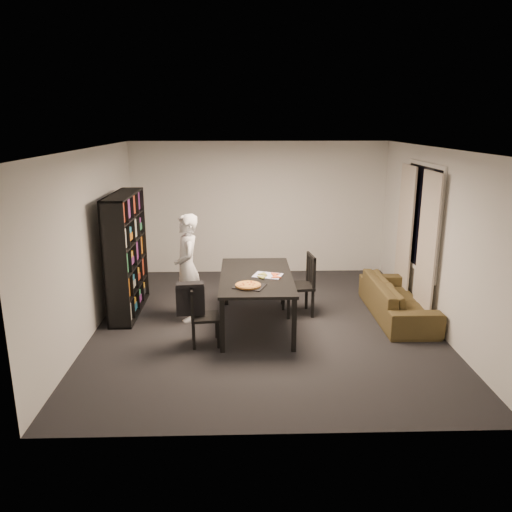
{
  "coord_description": "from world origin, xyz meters",
  "views": [
    {
      "loc": [
        -0.35,
        -7.0,
        2.96
      ],
      "look_at": [
        -0.14,
        0.06,
        1.05
      ],
      "focal_mm": 35.0,
      "sensor_mm": 36.0,
      "label": 1
    }
  ],
  "objects_px": {
    "chair_right": "(304,280)",
    "sofa": "(398,299)",
    "bookshelf": "(126,254)",
    "pepperoni_pizza": "(248,285)",
    "baking_tray": "(249,286)",
    "person": "(187,268)",
    "dining_table": "(256,280)",
    "chair_left": "(199,312)"
  },
  "relations": [
    {
      "from": "dining_table",
      "to": "chair_left",
      "type": "bearing_deg",
      "value": -141.46
    },
    {
      "from": "chair_left",
      "to": "pepperoni_pizza",
      "type": "bearing_deg",
      "value": -88.55
    },
    {
      "from": "baking_tray",
      "to": "sofa",
      "type": "bearing_deg",
      "value": 19.26
    },
    {
      "from": "chair_left",
      "to": "baking_tray",
      "type": "height_order",
      "value": "chair_left"
    },
    {
      "from": "pepperoni_pizza",
      "to": "sofa",
      "type": "xyz_separation_m",
      "value": [
        2.34,
        0.82,
        -0.53
      ]
    },
    {
      "from": "sofa",
      "to": "bookshelf",
      "type": "bearing_deg",
      "value": 85.33
    },
    {
      "from": "chair_right",
      "to": "pepperoni_pizza",
      "type": "relative_size",
      "value": 2.76
    },
    {
      "from": "baking_tray",
      "to": "dining_table",
      "type": "bearing_deg",
      "value": 78.22
    },
    {
      "from": "bookshelf",
      "to": "person",
      "type": "distance_m",
      "value": 1.05
    },
    {
      "from": "bookshelf",
      "to": "baking_tray",
      "type": "height_order",
      "value": "bookshelf"
    },
    {
      "from": "pepperoni_pizza",
      "to": "chair_left",
      "type": "bearing_deg",
      "value": -171.41
    },
    {
      "from": "bookshelf",
      "to": "chair_left",
      "type": "distance_m",
      "value": 1.83
    },
    {
      "from": "chair_right",
      "to": "pepperoni_pizza",
      "type": "height_order",
      "value": "chair_right"
    },
    {
      "from": "baking_tray",
      "to": "pepperoni_pizza",
      "type": "distance_m",
      "value": 0.03
    },
    {
      "from": "sofa",
      "to": "pepperoni_pizza",
      "type": "bearing_deg",
      "value": 109.39
    },
    {
      "from": "pepperoni_pizza",
      "to": "dining_table",
      "type": "bearing_deg",
      "value": 76.69
    },
    {
      "from": "bookshelf",
      "to": "dining_table",
      "type": "bearing_deg",
      "value": -17.58
    },
    {
      "from": "chair_right",
      "to": "pepperoni_pizza",
      "type": "xyz_separation_m",
      "value": [
        -0.89,
        -0.99,
        0.26
      ]
    },
    {
      "from": "person",
      "to": "sofa",
      "type": "distance_m",
      "value": 3.3
    },
    {
      "from": "pepperoni_pizza",
      "to": "sofa",
      "type": "height_order",
      "value": "pepperoni_pizza"
    },
    {
      "from": "sofa",
      "to": "chair_left",
      "type": "bearing_deg",
      "value": 107.09
    },
    {
      "from": "bookshelf",
      "to": "chair_right",
      "type": "relative_size",
      "value": 1.97
    },
    {
      "from": "bookshelf",
      "to": "sofa",
      "type": "relative_size",
      "value": 0.98
    },
    {
      "from": "chair_left",
      "to": "sofa",
      "type": "relative_size",
      "value": 0.42
    },
    {
      "from": "chair_right",
      "to": "sofa",
      "type": "distance_m",
      "value": 1.49
    },
    {
      "from": "bookshelf",
      "to": "person",
      "type": "height_order",
      "value": "bookshelf"
    },
    {
      "from": "dining_table",
      "to": "baking_tray",
      "type": "bearing_deg",
      "value": -101.78
    },
    {
      "from": "chair_left",
      "to": "baking_tray",
      "type": "bearing_deg",
      "value": -87.79
    },
    {
      "from": "chair_right",
      "to": "sofa",
      "type": "relative_size",
      "value": 0.5
    },
    {
      "from": "bookshelf",
      "to": "sofa",
      "type": "xyz_separation_m",
      "value": [
        4.23,
        -0.35,
        -0.67
      ]
    },
    {
      "from": "bookshelf",
      "to": "chair_right",
      "type": "distance_m",
      "value": 2.81
    },
    {
      "from": "dining_table",
      "to": "person",
      "type": "xyz_separation_m",
      "value": [
        -1.04,
        0.3,
        0.1
      ]
    },
    {
      "from": "bookshelf",
      "to": "chair_right",
      "type": "height_order",
      "value": "bookshelf"
    },
    {
      "from": "chair_left",
      "to": "sofa",
      "type": "height_order",
      "value": "chair_left"
    },
    {
      "from": "chair_right",
      "to": "baking_tray",
      "type": "distance_m",
      "value": 1.33
    },
    {
      "from": "chair_right",
      "to": "sofa",
      "type": "bearing_deg",
      "value": 76.3
    },
    {
      "from": "chair_right",
      "to": "baking_tray",
      "type": "xyz_separation_m",
      "value": [
        -0.87,
        -0.98,
        0.24
      ]
    },
    {
      "from": "chair_right",
      "to": "sofa",
      "type": "height_order",
      "value": "chair_right"
    },
    {
      "from": "sofa",
      "to": "chair_right",
      "type": "bearing_deg",
      "value": 83.53
    },
    {
      "from": "chair_left",
      "to": "pepperoni_pizza",
      "type": "height_order",
      "value": "pepperoni_pizza"
    },
    {
      "from": "chair_left",
      "to": "dining_table",
      "type": "bearing_deg",
      "value": -58.6
    },
    {
      "from": "chair_left",
      "to": "sofa",
      "type": "xyz_separation_m",
      "value": [
        3.01,
        0.92,
        -0.19
      ]
    }
  ]
}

